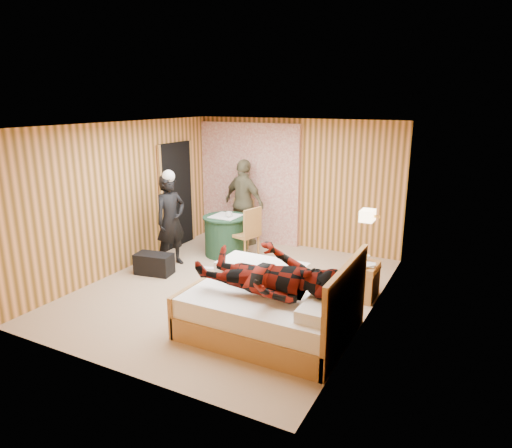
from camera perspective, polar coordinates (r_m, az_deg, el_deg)
The scene contains 23 objects.
floor at distance 7.18m, azimuth -3.01°, elevation -8.07°, with size 4.20×5.00×0.01m, color tan.
ceiling at distance 6.59m, azimuth -3.32°, elevation 12.28°, with size 4.20×5.00×0.01m, color white.
wall_back at distance 8.97m, azimuth 4.99°, elevation 5.03°, with size 4.20×0.02×2.50m, color #EB9A5A.
wall_left at distance 8.03m, azimuth -16.21°, elevation 3.24°, with size 0.02×5.00×2.50m, color #EB9A5A.
wall_right at distance 6.02m, azimuth 14.35°, elevation -0.56°, with size 0.02×5.00×2.50m, color #EB9A5A.
curtain at distance 9.34m, azimuth -0.88°, elevation 5.19°, with size 2.20×0.08×2.40m, color silver.
doorway at distance 9.09m, azimuth -9.89°, elevation 3.55°, with size 0.06×0.90×2.05m, color black.
wall_lamp at distance 6.47m, azimuth 13.79°, elevation 1.04°, with size 0.26×0.24×0.16m.
bed at distance 5.85m, azimuth 2.16°, elevation -10.38°, with size 2.00×1.56×1.07m.
nightstand at distance 6.95m, azimuth 13.23°, elevation -6.85°, with size 0.40×0.55×0.53m.
round_table at distance 8.58m, azimuth -3.76°, elevation -1.40°, with size 0.85×0.85×0.76m.
chair_far at distance 9.10m, azimuth -1.69°, elevation 0.65°, with size 0.51×0.51×0.93m.
chair_near at distance 8.19m, azimuth -1.03°, elevation -0.76°, with size 0.54×0.54×0.99m.
duffel_bag at distance 7.88m, azimuth -12.62°, elevation -4.89°, with size 0.62×0.33×0.35m, color black.
sneaker_left at distance 8.13m, azimuth -3.54°, elevation -4.76°, with size 0.26×0.10×0.11m, color silver.
sneaker_right at distance 7.76m, azimuth -5.84°, elevation -5.84°, with size 0.25×0.10×0.11m, color silver.
woman_standing at distance 8.06m, azimuth -10.62°, elevation 0.41°, with size 0.59×0.39×1.62m, color black.
man_at_table at distance 9.05m, azimuth -1.48°, elevation 2.67°, with size 1.01×0.42×1.72m, color brown.
man_on_bed at distance 5.39m, azimuth 1.43°, elevation -5.09°, with size 1.77×0.67×0.86m, color #631109.
book_lower at distance 6.81m, azimuth 13.26°, elevation -4.92°, with size 0.17×0.22×0.02m, color silver.
book_upper at distance 6.80m, azimuth 13.28°, elevation -4.76°, with size 0.16×0.22×0.02m, color silver.
cup_nightstand at distance 6.96m, azimuth 13.66°, elevation -4.17°, with size 0.10×0.10×0.09m, color silver.
cup_table at distance 8.37m, azimuth -3.40°, elevation 1.20°, with size 0.12×0.12×0.10m, color silver.
Camera 1 is at (3.35, -5.67, 2.85)m, focal length 32.00 mm.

